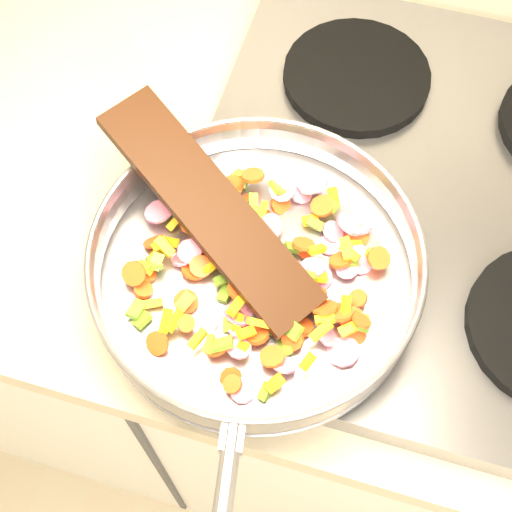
# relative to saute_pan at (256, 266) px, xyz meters

# --- Properties ---
(cooktop) EXTENTS (0.60, 0.60, 0.04)m
(cooktop) POSITION_rel_saute_pan_xyz_m (0.18, 0.18, -0.07)
(cooktop) COLOR #939399
(cooktop) RESTS_ON counter_top
(grate_fl) EXTENTS (0.19, 0.19, 0.02)m
(grate_fl) POSITION_rel_saute_pan_xyz_m (0.04, 0.04, -0.04)
(grate_fl) COLOR black
(grate_fl) RESTS_ON cooktop
(grate_bl) EXTENTS (0.19, 0.19, 0.02)m
(grate_bl) POSITION_rel_saute_pan_xyz_m (0.04, 0.32, -0.04)
(grate_bl) COLOR black
(grate_bl) RESTS_ON cooktop
(saute_pan) EXTENTS (0.39, 0.56, 0.06)m
(saute_pan) POSITION_rel_saute_pan_xyz_m (0.00, 0.00, 0.00)
(saute_pan) COLOR #9E9EA5
(saute_pan) RESTS_ON grate_fl
(vegetable_heap) EXTENTS (0.28, 0.29, 0.05)m
(vegetable_heap) POSITION_rel_saute_pan_xyz_m (0.00, 0.01, -0.01)
(vegetable_heap) COLOR yellow
(vegetable_heap) RESTS_ON saute_pan
(wooden_spatula) EXTENTS (0.29, 0.22, 0.08)m
(wooden_spatula) POSITION_rel_saute_pan_xyz_m (-0.06, 0.04, 0.02)
(wooden_spatula) COLOR black
(wooden_spatula) RESTS_ON saute_pan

